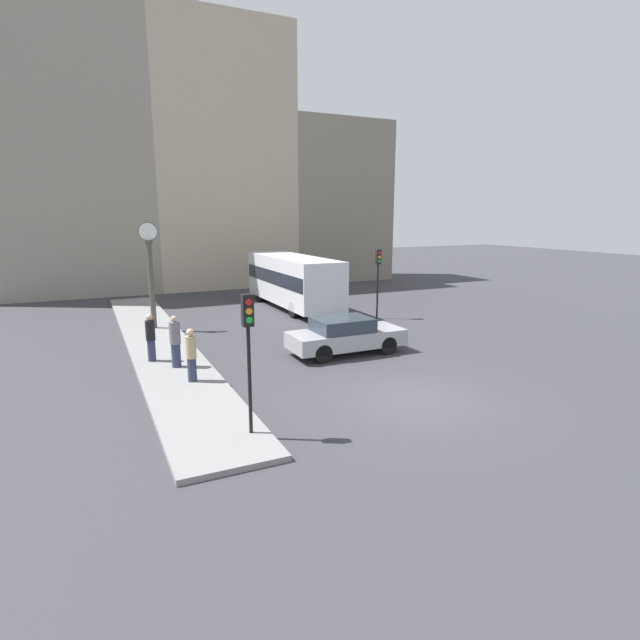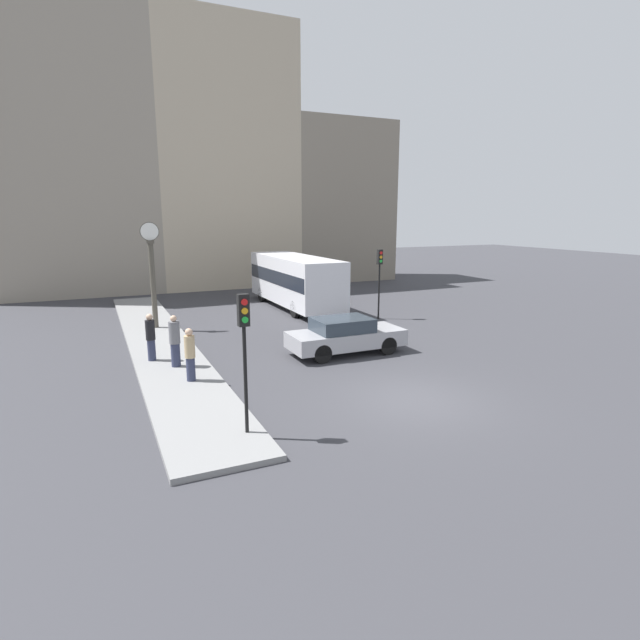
% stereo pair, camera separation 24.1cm
% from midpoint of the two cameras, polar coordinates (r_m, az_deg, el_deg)
% --- Properties ---
extents(ground_plane, '(120.00, 120.00, 0.00)m').
position_cam_midpoint_polar(ground_plane, '(15.28, 10.50, -8.86)').
color(ground_plane, '#38383D').
extents(sidewalk_corner, '(2.51, 24.06, 0.15)m').
position_cam_midpoint_polar(sidewalk_corner, '(22.32, -18.36, -2.42)').
color(sidewalk_corner, gray).
rests_on(sidewalk_corner, ground_plane).
extents(building_row, '(29.99, 5.00, 19.30)m').
position_cam_midpoint_polar(building_row, '(38.99, -15.02, 16.70)').
color(building_row, gray).
rests_on(building_row, ground_plane).
extents(sedan_car, '(4.56, 1.84, 1.45)m').
position_cam_midpoint_polar(sedan_car, '(19.60, 2.57, -1.75)').
color(sedan_car, '#9E9EA3').
rests_on(sedan_car, ground_plane).
extents(bus_distant, '(2.55, 9.04, 3.00)m').
position_cam_midpoint_polar(bus_distant, '(29.34, -3.34, 4.73)').
color(bus_distant, silver).
rests_on(bus_distant, ground_plane).
extents(traffic_light_near, '(0.26, 0.24, 3.43)m').
position_cam_midpoint_polar(traffic_light_near, '(11.83, -8.78, -1.66)').
color(traffic_light_near, black).
rests_on(traffic_light_near, sidewalk_corner).
extents(traffic_light_far, '(0.26, 0.24, 3.63)m').
position_cam_midpoint_polar(traffic_light_far, '(26.11, 6.38, 5.77)').
color(traffic_light_far, black).
rests_on(traffic_light_far, ground_plane).
extents(street_clock, '(0.85, 0.32, 4.91)m').
position_cam_midpoint_polar(street_clock, '(24.42, -19.05, 5.04)').
color(street_clock, '#4C473D').
rests_on(street_clock, sidewalk_corner).
extents(pedestrian_grey_jacket, '(0.37, 0.37, 1.83)m').
position_cam_midpoint_polar(pedestrian_grey_jacket, '(18.07, -16.58, -2.37)').
color(pedestrian_grey_jacket, '#2D334C').
rests_on(pedestrian_grey_jacket, sidewalk_corner).
extents(pedestrian_tan_coat, '(0.33, 0.33, 1.72)m').
position_cam_midpoint_polar(pedestrian_tan_coat, '(16.39, -14.91, -3.86)').
color(pedestrian_tan_coat, '#2D334C').
rests_on(pedestrian_tan_coat, sidewalk_corner).
extents(pedestrian_black_jacket, '(0.33, 0.33, 1.74)m').
position_cam_midpoint_polar(pedestrian_black_jacket, '(19.08, -19.13, -1.90)').
color(pedestrian_black_jacket, '#2D334C').
rests_on(pedestrian_black_jacket, sidewalk_corner).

